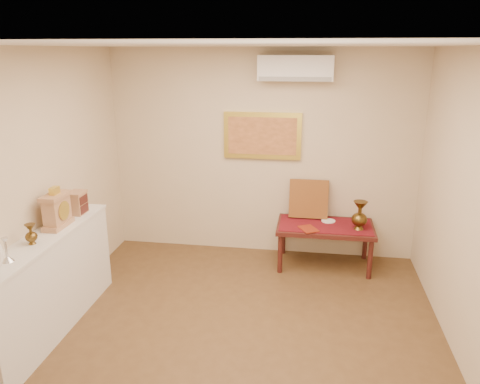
% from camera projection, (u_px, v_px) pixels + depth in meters
% --- Properties ---
extents(floor, '(4.50, 4.50, 0.00)m').
position_uv_depth(floor, '(234.00, 346.00, 4.39)').
color(floor, brown).
rests_on(floor, ground).
extents(ceiling, '(4.50, 4.50, 0.00)m').
position_uv_depth(ceiling, '(233.00, 45.00, 3.59)').
color(ceiling, white).
rests_on(ceiling, ground).
extents(wall_back, '(4.00, 0.02, 2.70)m').
position_uv_depth(wall_back, '(262.00, 154.00, 6.12)').
color(wall_back, beige).
rests_on(wall_back, ground).
extents(wall_left, '(0.02, 4.50, 2.70)m').
position_uv_depth(wall_left, '(19.00, 199.00, 4.29)').
color(wall_left, beige).
rests_on(wall_left, ground).
extents(candlestick, '(0.10, 0.10, 0.21)m').
position_uv_depth(candlestick, '(6.00, 250.00, 3.85)').
color(candlestick, silver).
rests_on(candlestick, display_ledge).
extents(brass_urn_small, '(0.11, 0.11, 0.24)m').
position_uv_depth(brass_urn_small, '(31.00, 231.00, 4.20)').
color(brass_urn_small, brown).
rests_on(brass_urn_small, display_ledge).
extents(table_cloth, '(1.14, 0.59, 0.01)m').
position_uv_depth(table_cloth, '(325.00, 225.00, 5.87)').
color(table_cloth, maroon).
rests_on(table_cloth, low_table).
extents(brass_urn_tall, '(0.19, 0.19, 0.43)m').
position_uv_depth(brass_urn_tall, '(360.00, 212.00, 5.66)').
color(brass_urn_tall, brown).
rests_on(brass_urn_tall, table_cloth).
extents(plate, '(0.18, 0.18, 0.01)m').
position_uv_depth(plate, '(328.00, 221.00, 5.98)').
color(plate, white).
rests_on(plate, table_cloth).
extents(menu, '(0.28, 0.31, 0.01)m').
position_uv_depth(menu, '(309.00, 229.00, 5.71)').
color(menu, maroon).
rests_on(menu, table_cloth).
extents(cushion, '(0.50, 0.20, 0.51)m').
position_uv_depth(cushion, '(309.00, 199.00, 6.07)').
color(cushion, maroon).
rests_on(cushion, table_cloth).
extents(display_ledge, '(0.37, 2.02, 0.98)m').
position_uv_depth(display_ledge, '(48.00, 285.00, 4.51)').
color(display_ledge, silver).
rests_on(display_ledge, floor).
extents(mantel_clock, '(0.17, 0.36, 0.41)m').
position_uv_depth(mantel_clock, '(57.00, 210.00, 4.59)').
color(mantel_clock, tan).
rests_on(mantel_clock, display_ledge).
extents(wooden_chest, '(0.16, 0.21, 0.24)m').
position_uv_depth(wooden_chest, '(77.00, 203.00, 4.98)').
color(wooden_chest, tan).
rests_on(wooden_chest, display_ledge).
extents(low_table, '(1.20, 0.70, 0.55)m').
position_uv_depth(low_table, '(325.00, 230.00, 5.89)').
color(low_table, '#461915').
rests_on(low_table, floor).
extents(painting, '(1.00, 0.06, 0.60)m').
position_uv_depth(painting, '(262.00, 136.00, 6.02)').
color(painting, gold).
rests_on(painting, wall_back).
extents(ac_unit, '(0.90, 0.25, 0.30)m').
position_uv_depth(ac_unit, '(295.00, 68.00, 5.61)').
color(ac_unit, white).
rests_on(ac_unit, wall_back).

